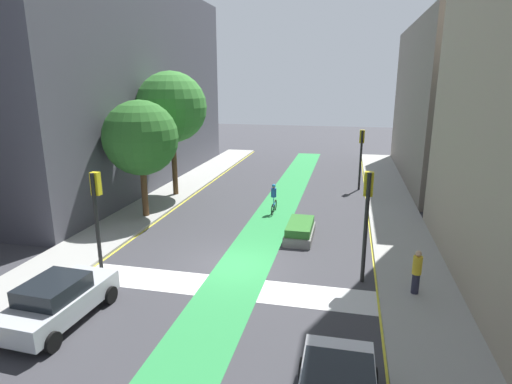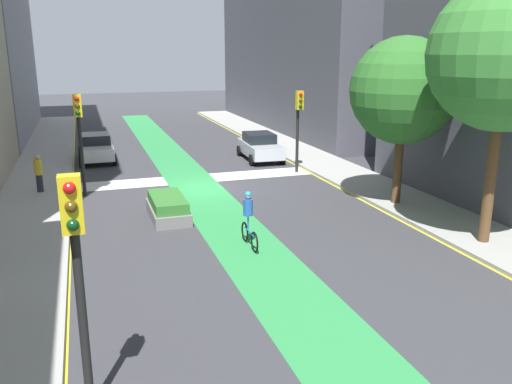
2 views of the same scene
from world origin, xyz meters
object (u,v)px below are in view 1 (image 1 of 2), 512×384
object	(u,v)px
traffic_signal_far_right	(361,148)
pedestrian_sidewalk_right_a	(417,272)
car_silver_left_near	(58,300)
traffic_signal_near_right	(367,206)
cyclist_in_lane	(274,198)
traffic_signal_near_left	(97,203)
street_tree_far	(172,107)
median_planter	(300,231)
street_tree_near	(141,138)

from	to	relation	value
traffic_signal_far_right	pedestrian_sidewalk_right_a	distance (m)	16.34
traffic_signal_far_right	car_silver_left_near	distance (m)	22.93
traffic_signal_near_right	car_silver_left_near	xyz separation A→B (m)	(-9.97, -5.33, -2.34)
cyclist_in_lane	pedestrian_sidewalk_right_a	size ratio (longest dim) A/B	1.09
traffic_signal_near_left	street_tree_far	distance (m)	12.43
traffic_signal_near_left	pedestrian_sidewalk_right_a	world-z (taller)	traffic_signal_near_left
median_planter	street_tree_near	bearing A→B (deg)	171.81
pedestrian_sidewalk_right_a	car_silver_left_near	bearing A→B (deg)	-159.74
pedestrian_sidewalk_right_a	street_tree_far	size ratio (longest dim) A/B	0.20
car_silver_left_near	median_planter	size ratio (longest dim) A/B	1.44
car_silver_left_near	median_planter	bearing A→B (deg)	53.80
street_tree_near	cyclist_in_lane	bearing A→B (deg)	19.34
traffic_signal_near_left	traffic_signal_far_right	size ratio (longest dim) A/B	0.97
car_silver_left_near	pedestrian_sidewalk_right_a	size ratio (longest dim) A/B	2.52
traffic_signal_far_right	median_planter	xyz separation A→B (m)	(-3.12, -11.00, -2.68)
traffic_signal_near_left	car_silver_left_near	world-z (taller)	traffic_signal_near_left
traffic_signal_far_right	cyclist_in_lane	xyz separation A→B (m)	(-5.19, -7.13, -2.12)
traffic_signal_near_right	traffic_signal_far_right	world-z (taller)	traffic_signal_near_right
traffic_signal_near_left	pedestrian_sidewalk_right_a	xyz separation A→B (m)	(12.68, 0.54, -1.98)
street_tree_near	median_planter	world-z (taller)	street_tree_near
traffic_signal_far_right	pedestrian_sidewalk_right_a	size ratio (longest dim) A/B	2.59
street_tree_near	street_tree_far	distance (m)	5.13
car_silver_left_near	cyclist_in_lane	world-z (taller)	cyclist_in_lane
cyclist_in_lane	street_tree_far	bearing A→B (deg)	162.14
traffic_signal_near_right	pedestrian_sidewalk_right_a	size ratio (longest dim) A/B	2.64
street_tree_near	median_planter	bearing A→B (deg)	-8.19
traffic_signal_near_right	car_silver_left_near	world-z (taller)	traffic_signal_near_right
pedestrian_sidewalk_right_a	street_tree_far	xyz separation A→B (m)	(-14.42, 11.37, 5.12)
traffic_signal_near_left	street_tree_near	world-z (taller)	street_tree_near
traffic_signal_near_left	traffic_signal_far_right	bearing A→B (deg)	56.83
street_tree_far	median_planter	xyz separation A→B (m)	(9.50, -6.26, -5.74)
traffic_signal_near_left	car_silver_left_near	size ratio (longest dim) A/B	1.00
pedestrian_sidewalk_right_a	street_tree_near	size ratio (longest dim) A/B	0.25
traffic_signal_far_right	traffic_signal_near_right	bearing A→B (deg)	-90.33
traffic_signal_near_left	car_silver_left_near	bearing A→B (deg)	-77.98
traffic_signal_near_left	street_tree_near	distance (m)	7.35
traffic_signal_near_left	pedestrian_sidewalk_right_a	bearing A→B (deg)	2.42
car_silver_left_near	cyclist_in_lane	bearing A→B (deg)	69.95
traffic_signal_near_left	cyclist_in_lane	bearing A→B (deg)	59.10
street_tree_far	traffic_signal_far_right	bearing A→B (deg)	20.57
traffic_signal_far_right	car_silver_left_near	xyz separation A→B (m)	(-10.06, -20.48, -2.29)
car_silver_left_near	street_tree_near	bearing A→B (deg)	102.22
cyclist_in_lane	median_planter	xyz separation A→B (m)	(2.07, -3.87, -0.57)
traffic_signal_far_right	cyclist_in_lane	bearing A→B (deg)	-126.03
traffic_signal_far_right	street_tree_far	size ratio (longest dim) A/B	0.53
street_tree_near	traffic_signal_near_left	bearing A→B (deg)	-77.67
pedestrian_sidewalk_right_a	street_tree_far	bearing A→B (deg)	141.75
street_tree_far	cyclist_in_lane	bearing A→B (deg)	-17.86
traffic_signal_far_right	median_planter	size ratio (longest dim) A/B	1.49
car_silver_left_near	street_tree_near	world-z (taller)	street_tree_near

